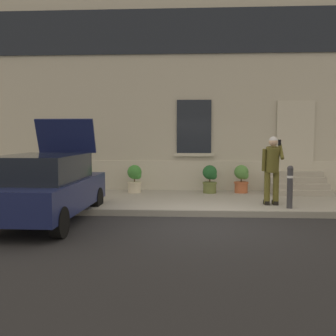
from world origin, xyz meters
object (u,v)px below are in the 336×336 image
at_px(planter_charcoal, 62,177).
at_px(planter_olive, 210,178).
at_px(planter_cream, 135,178).
at_px(bollard_near_person, 290,185).
at_px(person_on_phone, 272,166).
at_px(planter_terracotta, 242,178).
at_px(hatchback_car_navy, 45,186).

distance_m(planter_charcoal, planter_olive, 4.64).
xyz_separation_m(planter_charcoal, planter_cream, (2.32, -0.09, 0.00)).
xyz_separation_m(planter_cream, planter_olive, (2.32, 0.05, 0.00)).
relative_size(bollard_near_person, planter_olive, 1.22).
relative_size(person_on_phone, planter_olive, 2.03).
height_order(person_on_phone, planter_cream, person_on_phone).
bearing_deg(planter_terracotta, hatchback_car_navy, -140.53).
bearing_deg(hatchback_car_navy, planter_charcoal, 102.57).
relative_size(hatchback_car_navy, planter_terracotta, 4.76).
distance_m(person_on_phone, planter_cream, 4.36).
distance_m(person_on_phone, planter_terracotta, 2.38).
bearing_deg(planter_cream, planter_olive, 1.20).
xyz_separation_m(planter_charcoal, planter_terracotta, (5.61, 0.09, 0.00)).
bearing_deg(planter_terracotta, person_on_phone, -77.72).
relative_size(hatchback_car_navy, bollard_near_person, 3.92).
bearing_deg(planter_charcoal, planter_cream, -2.20).
bearing_deg(person_on_phone, bollard_near_person, -41.56).
bearing_deg(hatchback_car_navy, bollard_near_person, 12.46).
xyz_separation_m(planter_charcoal, planter_olive, (4.64, -0.04, 0.00)).
distance_m(bollard_near_person, planter_cream, 4.84).
xyz_separation_m(bollard_near_person, person_on_phone, (-0.35, 0.42, 0.44)).
bearing_deg(person_on_phone, planter_olive, 132.98).
bearing_deg(bollard_near_person, planter_terracotta, 107.49).
bearing_deg(planter_olive, bollard_near_person, -54.50).
height_order(bollard_near_person, planter_olive, bollard_near_person).
bearing_deg(planter_olive, hatchback_car_navy, -134.96).
bearing_deg(bollard_near_person, hatchback_car_navy, -167.54).
height_order(planter_charcoal, planter_olive, same).
distance_m(bollard_near_person, planter_olive, 3.14).
relative_size(bollard_near_person, planter_terracotta, 1.22).
bearing_deg(bollard_near_person, planter_olive, 125.50).
xyz_separation_m(hatchback_car_navy, planter_terracotta, (4.76, 3.92, -0.19)).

